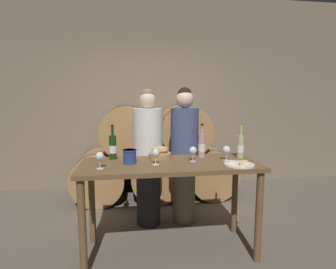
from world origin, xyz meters
name	(u,v)px	position (x,y,z in m)	size (l,w,h in m)	color
ground_plane	(170,251)	(0.00, 0.00, 0.00)	(10.00, 10.00, 0.00)	#665E51
stone_wall_back	(151,93)	(0.00, 2.15, 1.60)	(10.00, 0.12, 3.20)	#7F705B
barrel_stack	(155,155)	(0.00, 1.56, 0.63)	(2.41, 0.93, 1.41)	#A87A47
tasting_table	(170,176)	(0.00, 0.00, 0.77)	(1.66, 0.67, 0.89)	brown
person_left	(148,157)	(-0.17, 0.62, 0.81)	(0.35, 0.35, 1.61)	#232326
person_right	(184,154)	(0.27, 0.62, 0.83)	(0.33, 0.33, 1.63)	#756651
wine_bottle_red	(113,147)	(-0.54, 0.23, 1.01)	(0.07, 0.07, 0.35)	#193819
wine_bottle_white	(241,146)	(0.74, 0.11, 1.01)	(0.07, 0.07, 0.33)	#ADBC7F
wine_bottle_rose	(202,145)	(0.36, 0.20, 1.02)	(0.07, 0.07, 0.35)	#BC8E93
blue_crock	(130,156)	(-0.38, 0.02, 0.96)	(0.13, 0.13, 0.13)	navy
bread_basket	(160,153)	(-0.07, 0.22, 0.94)	(0.23, 0.23, 0.12)	#A87F4C
cheese_plate	(239,164)	(0.61, -0.19, 0.90)	(0.27, 0.27, 0.04)	white
wine_glass_far_left	(100,157)	(-0.63, -0.14, 1.00)	(0.07, 0.07, 0.15)	white
wine_glass_left	(156,153)	(-0.14, -0.06, 1.00)	(0.07, 0.07, 0.15)	white
wine_glass_center	(193,151)	(0.22, 0.01, 1.00)	(0.07, 0.07, 0.15)	white
wine_glass_right	(226,150)	(0.55, 0.01, 1.00)	(0.07, 0.07, 0.15)	white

